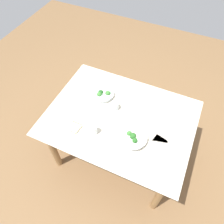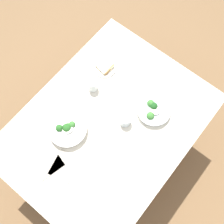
{
  "view_description": "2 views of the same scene",
  "coord_description": "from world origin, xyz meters",
  "px_view_note": "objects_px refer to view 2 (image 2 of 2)",
  "views": [
    {
      "loc": [
        -0.44,
        1.15,
        2.48
      ],
      "look_at": [
        0.09,
        -0.0,
        0.8
      ],
      "focal_mm": 34.72,
      "sensor_mm": 36.0,
      "label": 1
    },
    {
      "loc": [
        -0.46,
        -0.42,
        2.66
      ],
      "look_at": [
        0.08,
        0.02,
        0.8
      ],
      "focal_mm": 46.68,
      "sensor_mm": 36.0,
      "label": 2
    }
  ],
  "objects_px": {
    "table_knife_left": "(121,52)",
    "napkin_folded_upper": "(47,164)",
    "broccoli_bowl_near": "(153,110)",
    "water_glass_side": "(93,85)",
    "broccoli_bowl_far": "(68,129)",
    "fork_by_far_bowl": "(113,88)",
    "fork_by_near_bowl": "(109,220)",
    "table_knife_right": "(35,145)",
    "water_glass_center": "(125,120)",
    "napkin_folded_lower": "(65,166)",
    "bread_side_plate": "(105,67)"
  },
  "relations": [
    {
      "from": "broccoli_bowl_far",
      "to": "napkin_folded_lower",
      "type": "distance_m",
      "value": 0.25
    },
    {
      "from": "fork_by_near_bowl",
      "to": "table_knife_right",
      "type": "xyz_separation_m",
      "value": [
        0.05,
        0.68,
        -0.0
      ]
    },
    {
      "from": "table_knife_left",
      "to": "water_glass_side",
      "type": "bearing_deg",
      "value": -175.44
    },
    {
      "from": "broccoli_bowl_near",
      "to": "table_knife_right",
      "type": "bearing_deg",
      "value": 145.67
    },
    {
      "from": "napkin_folded_lower",
      "to": "table_knife_right",
      "type": "bearing_deg",
      "value": 94.94
    },
    {
      "from": "napkin_folded_lower",
      "to": "broccoli_bowl_near",
      "type": "bearing_deg",
      "value": -18.31
    },
    {
      "from": "fork_by_far_bowl",
      "to": "bread_side_plate",
      "type": "bearing_deg",
      "value": 173.88
    },
    {
      "from": "water_glass_center",
      "to": "table_knife_right",
      "type": "relative_size",
      "value": 0.42
    },
    {
      "from": "water_glass_side",
      "to": "napkin_folded_upper",
      "type": "xyz_separation_m",
      "value": [
        -0.61,
        -0.12,
        -0.05
      ]
    },
    {
      "from": "bread_side_plate",
      "to": "napkin_folded_lower",
      "type": "xyz_separation_m",
      "value": [
        -0.73,
        -0.26,
        -0.01
      ]
    },
    {
      "from": "bread_side_plate",
      "to": "fork_by_far_bowl",
      "type": "relative_size",
      "value": 1.71
    },
    {
      "from": "water_glass_center",
      "to": "water_glass_side",
      "type": "xyz_separation_m",
      "value": [
        0.06,
        0.34,
        0.01
      ]
    },
    {
      "from": "water_glass_center",
      "to": "fork_by_far_bowl",
      "type": "xyz_separation_m",
      "value": [
        0.15,
        0.23,
        -0.04
      ]
    },
    {
      "from": "broccoli_bowl_far",
      "to": "napkin_folded_upper",
      "type": "bearing_deg",
      "value": -170.29
    },
    {
      "from": "water_glass_center",
      "to": "table_knife_left",
      "type": "distance_m",
      "value": 0.56
    },
    {
      "from": "fork_by_far_bowl",
      "to": "broccoli_bowl_near",
      "type": "bearing_deg",
      "value": 31.03
    },
    {
      "from": "broccoli_bowl_near",
      "to": "fork_by_near_bowl",
      "type": "distance_m",
      "value": 0.77
    },
    {
      "from": "broccoli_bowl_far",
      "to": "fork_by_near_bowl",
      "type": "height_order",
      "value": "broccoli_bowl_far"
    },
    {
      "from": "broccoli_bowl_far",
      "to": "table_knife_left",
      "type": "relative_size",
      "value": 1.44
    },
    {
      "from": "napkin_folded_upper",
      "to": "table_knife_left",
      "type": "bearing_deg",
      "value": 8.63
    },
    {
      "from": "table_knife_left",
      "to": "napkin_folded_lower",
      "type": "xyz_separation_m",
      "value": [
        -0.91,
        -0.25,
        0.0
      ]
    },
    {
      "from": "water_glass_center",
      "to": "fork_by_near_bowl",
      "type": "distance_m",
      "value": 0.65
    },
    {
      "from": "bread_side_plate",
      "to": "fork_by_near_bowl",
      "type": "height_order",
      "value": "bread_side_plate"
    },
    {
      "from": "broccoli_bowl_far",
      "to": "water_glass_side",
      "type": "distance_m",
      "value": 0.36
    },
    {
      "from": "broccoli_bowl_near",
      "to": "water_glass_side",
      "type": "xyz_separation_m",
      "value": [
        -0.12,
        0.44,
        0.02
      ]
    },
    {
      "from": "broccoli_bowl_far",
      "to": "water_glass_center",
      "type": "relative_size",
      "value": 3.19
    },
    {
      "from": "broccoli_bowl_near",
      "to": "water_glass_center",
      "type": "relative_size",
      "value": 2.87
    },
    {
      "from": "broccoli_bowl_far",
      "to": "water_glass_side",
      "type": "xyz_separation_m",
      "value": [
        0.35,
        0.08,
        0.01
      ]
    },
    {
      "from": "table_knife_left",
      "to": "bread_side_plate",
      "type": "bearing_deg",
      "value": 176.87
    },
    {
      "from": "fork_by_near_bowl",
      "to": "table_knife_left",
      "type": "xyz_separation_m",
      "value": [
        0.99,
        0.68,
        -0.0
      ]
    },
    {
      "from": "broccoli_bowl_near",
      "to": "fork_by_far_bowl",
      "type": "relative_size",
      "value": 2.32
    },
    {
      "from": "broccoli_bowl_near",
      "to": "napkin_folded_upper",
      "type": "relative_size",
      "value": 1.23
    },
    {
      "from": "broccoli_bowl_far",
      "to": "fork_by_far_bowl",
      "type": "bearing_deg",
      "value": -4.49
    },
    {
      "from": "broccoli_bowl_far",
      "to": "table_knife_right",
      "type": "bearing_deg",
      "value": 154.4
    },
    {
      "from": "broccoli_bowl_near",
      "to": "table_knife_right",
      "type": "xyz_separation_m",
      "value": [
        -0.69,
        0.47,
        -0.03
      ]
    },
    {
      "from": "table_knife_left",
      "to": "broccoli_bowl_near",
      "type": "bearing_deg",
      "value": -116.99
    },
    {
      "from": "broccoli_bowl_far",
      "to": "fork_by_near_bowl",
      "type": "distance_m",
      "value": 0.64
    },
    {
      "from": "broccoli_bowl_near",
      "to": "napkin_folded_upper",
      "type": "xyz_separation_m",
      "value": [
        -0.73,
        0.32,
        -0.03
      ]
    },
    {
      "from": "table_knife_right",
      "to": "napkin_folded_lower",
      "type": "bearing_deg",
      "value": 144.12
    },
    {
      "from": "broccoli_bowl_near",
      "to": "water_glass_side",
      "type": "distance_m",
      "value": 0.46
    },
    {
      "from": "fork_by_far_bowl",
      "to": "table_knife_right",
      "type": "relative_size",
      "value": 0.52
    },
    {
      "from": "broccoli_bowl_near",
      "to": "fork_by_near_bowl",
      "type": "xyz_separation_m",
      "value": [
        -0.74,
        -0.21,
        -0.03
      ]
    },
    {
      "from": "broccoli_bowl_far",
      "to": "fork_by_far_bowl",
      "type": "xyz_separation_m",
      "value": [
        0.44,
        -0.03,
        -0.03
      ]
    },
    {
      "from": "water_glass_side",
      "to": "napkin_folded_lower",
      "type": "distance_m",
      "value": 0.59
    },
    {
      "from": "water_glass_side",
      "to": "fork_by_near_bowl",
      "type": "bearing_deg",
      "value": -133.51
    },
    {
      "from": "fork_by_near_bowl",
      "to": "napkin_folded_upper",
      "type": "relative_size",
      "value": 0.53
    },
    {
      "from": "table_knife_left",
      "to": "napkin_folded_upper",
      "type": "relative_size",
      "value": 0.95
    },
    {
      "from": "water_glass_side",
      "to": "table_knife_left",
      "type": "bearing_deg",
      "value": 4.42
    },
    {
      "from": "table_knife_right",
      "to": "fork_by_far_bowl",
      "type": "bearing_deg",
      "value": -142.75
    },
    {
      "from": "water_glass_center",
      "to": "fork_by_far_bowl",
      "type": "bearing_deg",
      "value": 57.0
    }
  ]
}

